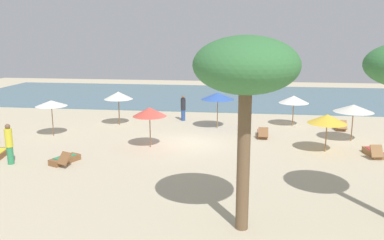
{
  "coord_description": "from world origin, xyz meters",
  "views": [
    {
      "loc": [
        3.05,
        -21.63,
        6.08
      ],
      "look_at": [
        0.03,
        1.08,
        1.1
      ],
      "focal_mm": 37.65,
      "sensor_mm": 36.0,
      "label": 1
    }
  ],
  "objects_px": {
    "umbrella_4": "(51,103)",
    "palm_2": "(246,69)",
    "lounger_3": "(65,159)",
    "umbrella_3": "(327,119)",
    "umbrella_6": "(218,96)",
    "person_1": "(183,108)",
    "umbrella_2": "(150,112)",
    "lounger_2": "(339,126)",
    "umbrella_5": "(354,108)",
    "umbrella_1": "(118,95)",
    "umbrella_0": "(294,99)",
    "person_0": "(9,144)",
    "lounger_1": "(374,153)",
    "lounger_0": "(262,134)"
  },
  "relations": [
    {
      "from": "lounger_1",
      "to": "umbrella_4",
      "type": "bearing_deg",
      "value": 174.57
    },
    {
      "from": "umbrella_2",
      "to": "person_1",
      "type": "bearing_deg",
      "value": 83.95
    },
    {
      "from": "lounger_1",
      "to": "umbrella_3",
      "type": "bearing_deg",
      "value": 168.65
    },
    {
      "from": "person_1",
      "to": "umbrella_0",
      "type": "bearing_deg",
      "value": -4.93
    },
    {
      "from": "umbrella_2",
      "to": "person_0",
      "type": "bearing_deg",
      "value": -148.04
    },
    {
      "from": "umbrella_4",
      "to": "lounger_0",
      "type": "xyz_separation_m",
      "value": [
        12.46,
        1.49,
        -1.82
      ]
    },
    {
      "from": "umbrella_3",
      "to": "lounger_3",
      "type": "relative_size",
      "value": 1.12
    },
    {
      "from": "lounger_1",
      "to": "palm_2",
      "type": "bearing_deg",
      "value": -127.19
    },
    {
      "from": "lounger_1",
      "to": "person_1",
      "type": "distance_m",
      "value": 12.9
    },
    {
      "from": "umbrella_2",
      "to": "lounger_0",
      "type": "xyz_separation_m",
      "value": [
        6.11,
        3.1,
        -1.78
      ]
    },
    {
      "from": "person_1",
      "to": "umbrella_5",
      "type": "bearing_deg",
      "value": -21.82
    },
    {
      "from": "umbrella_5",
      "to": "palm_2",
      "type": "distance_m",
      "value": 13.33
    },
    {
      "from": "umbrella_4",
      "to": "lounger_1",
      "type": "relative_size",
      "value": 1.26
    },
    {
      "from": "lounger_2",
      "to": "lounger_3",
      "type": "height_order",
      "value": "same"
    },
    {
      "from": "lounger_3",
      "to": "umbrella_3",
      "type": "bearing_deg",
      "value": 15.77
    },
    {
      "from": "umbrella_6",
      "to": "person_1",
      "type": "height_order",
      "value": "umbrella_6"
    },
    {
      "from": "umbrella_1",
      "to": "lounger_0",
      "type": "bearing_deg",
      "value": -11.8
    },
    {
      "from": "person_0",
      "to": "palm_2",
      "type": "relative_size",
      "value": 0.32
    },
    {
      "from": "umbrella_1",
      "to": "person_0",
      "type": "relative_size",
      "value": 1.15
    },
    {
      "from": "umbrella_5",
      "to": "umbrella_6",
      "type": "distance_m",
      "value": 8.13
    },
    {
      "from": "umbrella_4",
      "to": "lounger_2",
      "type": "height_order",
      "value": "umbrella_4"
    },
    {
      "from": "umbrella_6",
      "to": "lounger_1",
      "type": "relative_size",
      "value": 1.37
    },
    {
      "from": "umbrella_5",
      "to": "umbrella_1",
      "type": "bearing_deg",
      "value": 170.87
    },
    {
      "from": "umbrella_0",
      "to": "umbrella_6",
      "type": "height_order",
      "value": "umbrella_6"
    },
    {
      "from": "umbrella_1",
      "to": "lounger_3",
      "type": "height_order",
      "value": "umbrella_1"
    },
    {
      "from": "umbrella_6",
      "to": "lounger_2",
      "type": "xyz_separation_m",
      "value": [
        7.84,
        0.84,
        -1.95
      ]
    },
    {
      "from": "umbrella_3",
      "to": "lounger_2",
      "type": "distance_m",
      "value": 5.91
    },
    {
      "from": "lounger_0",
      "to": "umbrella_4",
      "type": "bearing_deg",
      "value": -173.2
    },
    {
      "from": "umbrella_1",
      "to": "palm_2",
      "type": "distance_m",
      "value": 16.39
    },
    {
      "from": "lounger_3",
      "to": "lounger_0",
      "type": "bearing_deg",
      "value": 33.48
    },
    {
      "from": "umbrella_2",
      "to": "person_1",
      "type": "distance_m",
      "value": 7.03
    },
    {
      "from": "umbrella_5",
      "to": "umbrella_6",
      "type": "bearing_deg",
      "value": 164.61
    },
    {
      "from": "umbrella_1",
      "to": "umbrella_2",
      "type": "bearing_deg",
      "value": -56.61
    },
    {
      "from": "umbrella_0",
      "to": "umbrella_3",
      "type": "bearing_deg",
      "value": -80.06
    },
    {
      "from": "umbrella_4",
      "to": "palm_2",
      "type": "bearing_deg",
      "value": -42.16
    },
    {
      "from": "umbrella_1",
      "to": "palm_2",
      "type": "relative_size",
      "value": 0.37
    },
    {
      "from": "umbrella_5",
      "to": "umbrella_2",
      "type": "bearing_deg",
      "value": -166.09
    },
    {
      "from": "person_0",
      "to": "umbrella_2",
      "type": "bearing_deg",
      "value": 31.96
    },
    {
      "from": "umbrella_6",
      "to": "palm_2",
      "type": "xyz_separation_m",
      "value": [
        1.74,
        -13.59,
        2.92
      ]
    },
    {
      "from": "person_1",
      "to": "umbrella_6",
      "type": "bearing_deg",
      "value": -38.12
    },
    {
      "from": "umbrella_0",
      "to": "lounger_3",
      "type": "height_order",
      "value": "umbrella_0"
    },
    {
      "from": "umbrella_5",
      "to": "palm_2",
      "type": "xyz_separation_m",
      "value": [
        -6.1,
        -11.43,
        3.13
      ]
    },
    {
      "from": "umbrella_1",
      "to": "lounger_0",
      "type": "distance_m",
      "value": 9.83
    },
    {
      "from": "lounger_1",
      "to": "lounger_0",
      "type": "bearing_deg",
      "value": 149.61
    },
    {
      "from": "umbrella_1",
      "to": "umbrella_3",
      "type": "height_order",
      "value": "umbrella_1"
    },
    {
      "from": "umbrella_1",
      "to": "lounger_0",
      "type": "relative_size",
      "value": 1.31
    },
    {
      "from": "umbrella_0",
      "to": "lounger_3",
      "type": "distance_m",
      "value": 15.08
    },
    {
      "from": "palm_2",
      "to": "lounger_3",
      "type": "bearing_deg",
      "value": 146.99
    },
    {
      "from": "palm_2",
      "to": "person_1",
      "type": "bearing_deg",
      "value": 105.38
    },
    {
      "from": "lounger_0",
      "to": "umbrella_0",
      "type": "bearing_deg",
      "value": 56.39
    }
  ]
}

